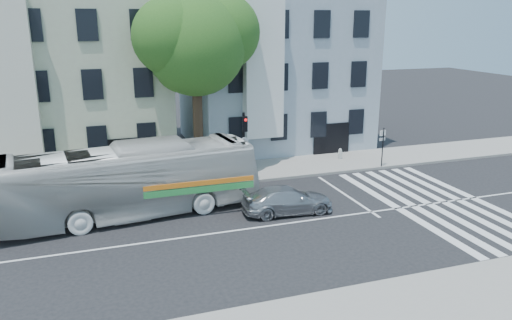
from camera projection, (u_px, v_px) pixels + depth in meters
name	position (u px, v px, depth m)	size (l,w,h in m)	color
ground	(242.00, 230.00, 21.88)	(120.00, 120.00, 0.00)	black
sidewalk_far	(202.00, 176.00, 29.15)	(80.00, 4.00, 0.15)	gray
building_left	(68.00, 74.00, 31.88)	(12.00, 10.00, 11.00)	#AFB094
building_right	(272.00, 68.00, 36.21)	(12.00, 10.00, 11.00)	#8D9DA7
street_tree	(195.00, 39.00, 27.72)	(7.30, 5.90, 11.10)	#2D2116
bus	(128.00, 181.00, 23.01)	(12.18, 2.85, 3.39)	silver
sedan	(287.00, 200.00, 23.65)	(4.36, 1.77, 1.27)	#A9AAB0
hedge	(142.00, 184.00, 26.37)	(8.50, 0.84, 0.70)	#27621F
traffic_signal	(244.00, 139.00, 27.20)	(0.42, 0.52, 4.04)	black
fire_hydrant	(340.00, 153.00, 32.35)	(0.39, 0.23, 0.70)	#B4B4AF
far_sign_pole	(383.00, 142.00, 30.39)	(0.44, 0.19, 2.43)	black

